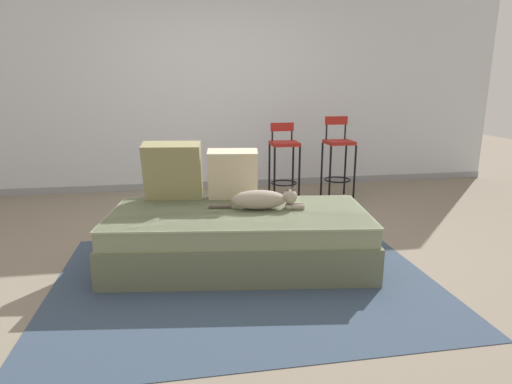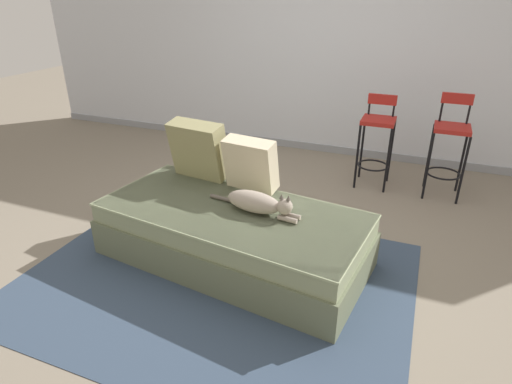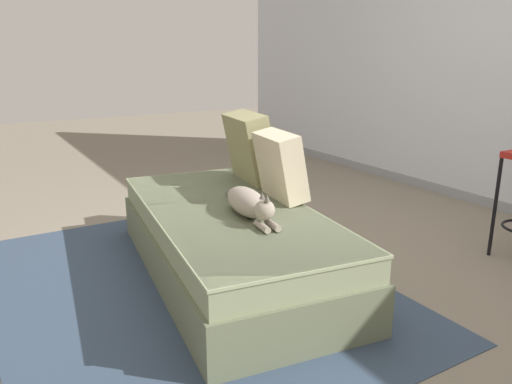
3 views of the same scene
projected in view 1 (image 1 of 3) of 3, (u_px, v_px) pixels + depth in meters
The scene contains 10 objects.
ground_plane at pixel (233, 245), 3.74m from camera, with size 16.00×16.00×0.00m, color slate.
wall_back_panel at pixel (212, 90), 5.58m from camera, with size 8.00×0.10×2.60m, color silver.
wall_baseboard_trim at pixel (214, 184), 5.83m from camera, with size 8.00×0.02×0.09m, color gray.
area_rug at pixel (245, 280), 3.07m from camera, with size 2.67×2.02×0.01m, color #334256.
couch at pixel (239, 237), 3.31m from camera, with size 2.08×1.17×0.43m.
throw_pillow_corner at pixel (173, 171), 3.52m from camera, with size 0.50×0.31×0.49m.
throw_pillow_middle at pixel (233, 174), 3.55m from camera, with size 0.43×0.27×0.43m.
cat at pixel (263, 200), 3.30m from camera, with size 0.74×0.22×0.19m.
bar_stool_near_window at pixel (284, 156), 5.08m from camera, with size 0.32×0.32×0.92m.
bar_stool_by_doorway at pixel (338, 154), 5.19m from camera, with size 0.33×0.33×0.99m.
Camera 1 is at (-0.40, -3.50, 1.36)m, focal length 30.00 mm.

